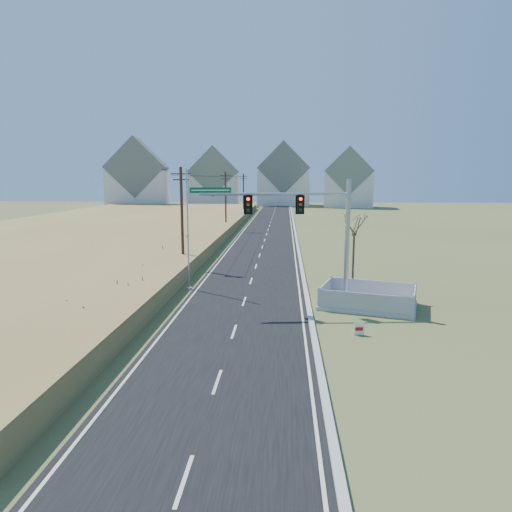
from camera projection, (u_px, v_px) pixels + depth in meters
The scene contains 16 objects.
ground at pixel (238, 321), 25.97m from camera, with size 260.00×260.00×0.00m, color #515D2D.
road at pixel (269, 227), 75.15m from camera, with size 8.00×180.00×0.06m, color black.
curb at pixel (294, 227), 74.88m from camera, with size 0.30×180.00×0.18m, color #B2AFA8.
reed_marsh at pixel (103, 229), 66.72m from camera, with size 38.00×110.00×1.30m, color #A28949.
utility_pole_near at pixel (182, 216), 40.34m from camera, with size 1.80×0.26×9.00m.
utility_pole_mid at pixel (226, 200), 69.85m from camera, with size 1.80×0.26×9.00m.
utility_pole_far at pixel (243, 194), 99.36m from camera, with size 1.80×0.26×9.00m.
condo_nw at pixel (138, 179), 125.42m from camera, with size 17.69×13.38×19.05m.
condo_nnw at pixel (214, 182), 132.16m from camera, with size 14.93×11.17×17.03m.
condo_n at pixel (283, 179), 134.73m from camera, with size 15.27×10.20×18.54m.
condo_ne at pixel (348, 182), 125.86m from camera, with size 14.12×10.51×16.52m.
traffic_signal_mast at pixel (317, 230), 28.23m from camera, with size 10.01×1.30×8.00m.
fence_enclosure at pixel (368, 303), 28.81m from camera, with size 6.71×5.49×1.32m.
open_sign at pixel (359, 329), 23.58m from camera, with size 0.52×0.13×0.64m.
flagpole at pixel (188, 243), 32.66m from camera, with size 0.39×0.39×8.69m.
bare_tree at pixel (355, 223), 35.50m from camera, with size 2.14×2.14×5.68m.
Camera 1 is at (2.62, -24.86, 8.04)m, focal length 32.00 mm.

